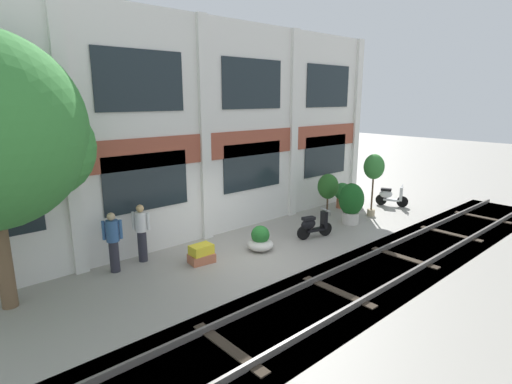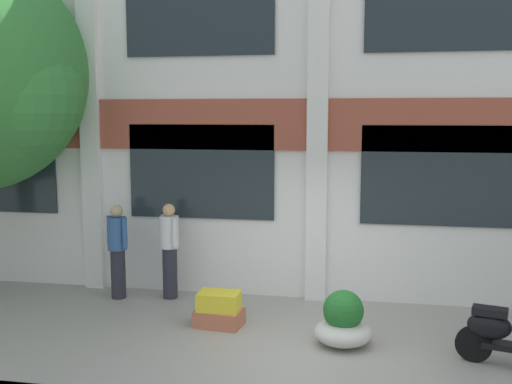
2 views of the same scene
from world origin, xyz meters
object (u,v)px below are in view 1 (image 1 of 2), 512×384
potted_plant_low_pan (328,187)px  potted_plant_wide_bowl (260,240)px  scooter_near_curb (390,196)px  potted_plant_tall_urn (374,169)px  potted_plant_stone_basin (351,202)px  potted_plant_square_trough (201,254)px  resident_watching_tracks (113,240)px  potted_plant_glazed_jar (342,194)px  scooter_second_parked (313,226)px  resident_by_doorway (141,231)px

potted_plant_low_pan → potted_plant_wide_bowl: potted_plant_low_pan is taller
potted_plant_low_pan → scooter_near_curb: size_ratio=1.32×
potted_plant_tall_urn → potted_plant_stone_basin: size_ratio=1.61×
potted_plant_square_trough → resident_watching_tracks: size_ratio=0.45×
potted_plant_square_trough → potted_plant_tall_urn: size_ratio=0.30×
potted_plant_square_trough → potted_plant_glazed_jar: bearing=6.6°
scooter_near_curb → potted_plant_low_pan: bearing=-130.2°
potted_plant_square_trough → potted_plant_low_pan: potted_plant_low_pan is taller
potted_plant_square_trough → potted_plant_glazed_jar: size_ratio=0.69×
potted_plant_low_pan → resident_watching_tracks: 8.71m
potted_plant_square_trough → resident_watching_tracks: (-2.13, 1.07, 0.65)m
potted_plant_square_trough → potted_plant_glazed_jar: 8.03m
potted_plant_square_trough → potted_plant_tall_urn: 8.04m
scooter_near_curb → resident_watching_tracks: 12.03m
scooter_second_parked → resident_watching_tracks: size_ratio=0.80×
potted_plant_low_pan → resident_by_doorway: bearing=175.4°
potted_plant_tall_urn → scooter_second_parked: potted_plant_tall_urn is taller
scooter_near_curb → scooter_second_parked: size_ratio=0.96×
potted_plant_glazed_jar → resident_by_doorway: 9.19m
potted_plant_glazed_jar → resident_watching_tracks: size_ratio=0.65×
potted_plant_stone_basin → potted_plant_glazed_jar: (1.63, 1.60, -0.23)m
potted_plant_stone_basin → scooter_second_parked: 2.33m
potted_plant_low_pan → potted_plant_wide_bowl: 4.83m
potted_plant_wide_bowl → potted_plant_square_trough: bearing=167.7°
potted_plant_low_pan → resident_by_doorway: (-7.78, 0.62, -0.25)m
potted_plant_square_trough → potted_plant_tall_urn: bearing=-4.6°
resident_by_doorway → resident_watching_tracks: bearing=-32.7°
potted_plant_tall_urn → potted_plant_glazed_jar: bearing=85.3°
scooter_second_parked → resident_by_doorway: (-5.26, 2.03, 0.49)m
potted_plant_stone_basin → potted_plant_wide_bowl: bearing=176.6°
potted_plant_wide_bowl → resident_by_doorway: size_ratio=0.48×
potted_plant_tall_urn → scooter_near_curb: size_ratio=1.94×
potted_plant_low_pan → scooter_second_parked: potted_plant_low_pan is taller
potted_plant_glazed_jar → potted_plant_wide_bowl: bearing=-167.5°
potted_plant_wide_bowl → potted_plant_glazed_jar: (6.03, 1.34, 0.30)m
potted_plant_wide_bowl → scooter_second_parked: scooter_second_parked is taller
potted_plant_low_pan → potted_plant_glazed_jar: potted_plant_low_pan is taller
potted_plant_stone_basin → resident_by_doorway: resident_by_doorway is taller
potted_plant_square_trough → potted_plant_stone_basin: potted_plant_stone_basin is taller
potted_plant_glazed_jar → resident_watching_tracks: bearing=179.1°
potted_plant_square_trough → resident_watching_tracks: bearing=153.3°
resident_watching_tracks → potted_plant_low_pan: bearing=116.6°
potted_plant_glazed_jar → resident_watching_tracks: 10.10m
potted_plant_low_pan → potted_plant_stone_basin: bearing=-100.2°
scooter_near_curb → potted_plant_glazed_jar: bearing=-148.1°
potted_plant_low_pan → potted_plant_tall_urn: 1.94m
potted_plant_square_trough → scooter_near_curb: (9.81, -0.34, 0.18)m
potted_plant_stone_basin → scooter_second_parked: potted_plant_stone_basin is taller
potted_plant_tall_urn → scooter_second_parked: size_ratio=1.86×
potted_plant_wide_bowl → potted_plant_tall_urn: bearing=-2.0°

